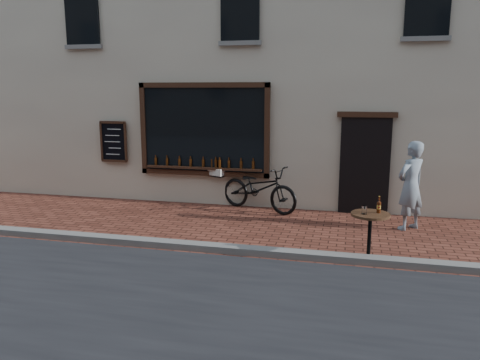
# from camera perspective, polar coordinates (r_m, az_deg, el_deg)

# --- Properties ---
(ground) EXTENTS (90.00, 90.00, 0.00)m
(ground) POSITION_cam_1_polar(r_m,az_deg,el_deg) (8.02, 1.20, -9.49)
(ground) COLOR #50251A
(ground) RESTS_ON ground
(kerb) EXTENTS (90.00, 0.25, 0.12)m
(kerb) POSITION_cam_1_polar(r_m,az_deg,el_deg) (8.18, 1.51, -8.62)
(kerb) COLOR slate
(kerb) RESTS_ON ground
(shop_building) EXTENTS (28.00, 6.20, 10.00)m
(shop_building) POSITION_cam_1_polar(r_m,az_deg,el_deg) (14.10, 7.28, 19.84)
(shop_building) COLOR beige
(shop_building) RESTS_ON ground
(cargo_bicycle) EXTENTS (2.45, 1.51, 1.14)m
(cargo_bicycle) POSITION_cam_1_polar(r_m,az_deg,el_deg) (10.96, 2.16, -0.91)
(cargo_bicycle) COLOR black
(cargo_bicycle) RESTS_ON ground
(bistro_table) EXTENTS (0.63, 0.63, 1.09)m
(bistro_table) POSITION_cam_1_polar(r_m,az_deg,el_deg) (8.02, 15.57, -5.54)
(bistro_table) COLOR black
(bistro_table) RESTS_ON ground
(pedestrian) EXTENTS (0.78, 0.77, 1.81)m
(pedestrian) POSITION_cam_1_polar(r_m,az_deg,el_deg) (10.00, 20.09, -0.65)
(pedestrian) COLOR gray
(pedestrian) RESTS_ON ground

